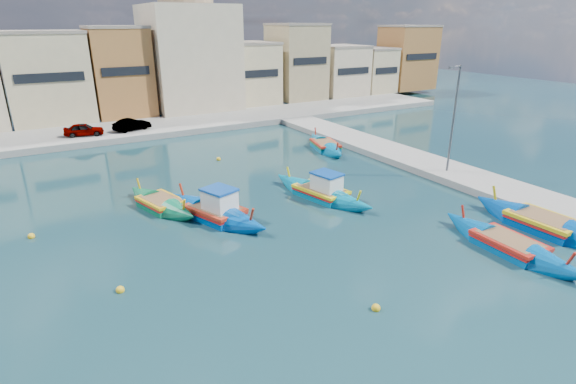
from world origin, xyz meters
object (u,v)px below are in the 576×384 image
object	(u,v)px
quay_street_lamp	(453,119)
luzzu_turquoise_cabin	(321,193)
luzzu_cyan_mid	(325,146)
luzzu_blue_south	(508,246)
luzzu_green	(161,204)
church_block	(189,42)
luzzu_cyan_south	(543,225)
luzzu_blue_cabin	(215,213)

from	to	relation	value
quay_street_lamp	luzzu_turquoise_cabin	distance (m)	11.06
luzzu_cyan_mid	luzzu_blue_south	distance (m)	20.55
quay_street_lamp	luzzu_cyan_mid	world-z (taller)	quay_street_lamp
luzzu_turquoise_cabin	luzzu_green	distance (m)	10.09
church_block	luzzu_green	xyz separation A→B (m)	(-12.26, -29.31, -8.17)
luzzu_turquoise_cabin	luzzu_cyan_mid	distance (m)	11.90
luzzu_blue_south	luzzu_cyan_south	bearing A→B (deg)	8.39
luzzu_cyan_mid	luzzu_blue_south	bearing A→B (deg)	-98.46
church_block	luzzu_green	bearing A→B (deg)	-112.71
luzzu_turquoise_cabin	luzzu_blue_cabin	world-z (taller)	luzzu_blue_cabin
quay_street_lamp	luzzu_cyan_south	bearing A→B (deg)	-105.31
luzzu_turquoise_cabin	church_block	bearing A→B (deg)	85.14
church_block	luzzu_cyan_mid	bearing A→B (deg)	-79.69
luzzu_cyan_mid	luzzu_blue_south	size ratio (longest dim) A/B	0.98
church_block	quay_street_lamp	xyz separation A→B (m)	(7.44, -34.00, -4.07)
luzzu_blue_south	luzzu_blue_cabin	bearing A→B (deg)	135.23
luzzu_blue_cabin	luzzu_cyan_mid	bearing A→B (deg)	33.17
quay_street_lamp	luzzu_green	size ratio (longest dim) A/B	1.08
quay_street_lamp	luzzu_cyan_mid	bearing A→B (deg)	106.60
luzzu_turquoise_cabin	luzzu_cyan_mid	world-z (taller)	luzzu_turquoise_cabin
church_block	luzzu_cyan_mid	size ratio (longest dim) A/B	2.33
quay_street_lamp	luzzu_green	distance (m)	20.67
quay_street_lamp	luzzu_blue_cabin	distance (m)	17.92
luzzu_turquoise_cabin	luzzu_green	xyz separation A→B (m)	(-9.47, 3.48, -0.09)
luzzu_cyan_mid	luzzu_cyan_south	size ratio (longest dim) A/B	0.93
luzzu_turquoise_cabin	luzzu_cyan_mid	size ratio (longest dim) A/B	1.07
luzzu_green	luzzu_cyan_south	world-z (taller)	luzzu_cyan_south
luzzu_turquoise_cabin	luzzu_cyan_south	distance (m)	12.79
luzzu_blue_cabin	luzzu_cyan_south	world-z (taller)	luzzu_blue_cabin
quay_street_lamp	luzzu_blue_cabin	world-z (taller)	quay_street_lamp
church_block	luzzu_blue_south	bearing A→B (deg)	-88.43
luzzu_cyan_south	luzzu_cyan_mid	bearing A→B (deg)	92.28
luzzu_blue_cabin	luzzu_blue_south	world-z (taller)	luzzu_blue_cabin
church_block	luzzu_cyan_south	size ratio (longest dim) A/B	2.16
luzzu_turquoise_cabin	luzzu_cyan_mid	xyz separation A→B (m)	(7.00, 9.62, -0.09)
luzzu_blue_cabin	luzzu_blue_south	distance (m)	15.70
luzzu_cyan_south	luzzu_green	bearing A→B (deg)	141.72
luzzu_turquoise_cabin	luzzu_blue_south	size ratio (longest dim) A/B	1.06
luzzu_cyan_mid	luzzu_cyan_south	world-z (taller)	luzzu_cyan_south
church_block	luzzu_blue_south	distance (m)	44.26
luzzu_blue_cabin	luzzu_blue_south	bearing A→B (deg)	-44.77
luzzu_green	luzzu_cyan_south	size ratio (longest dim) A/B	0.84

